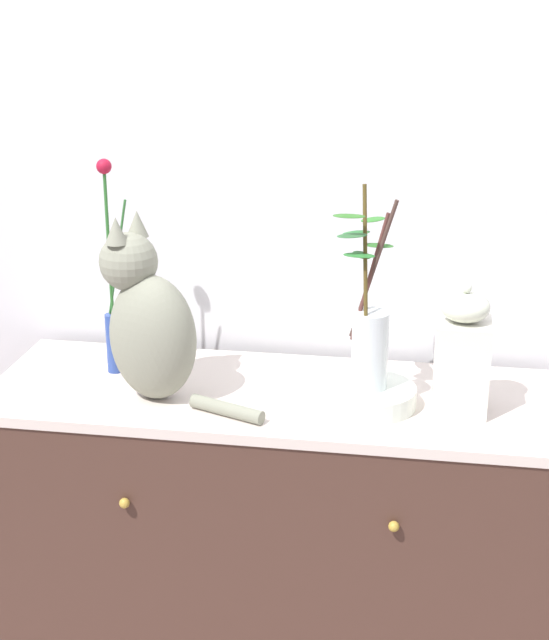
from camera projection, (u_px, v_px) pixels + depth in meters
The scene contains 7 objects.
wall_back at pixel (295, 179), 2.43m from camera, with size 4.40×0.08×2.60m, color silver.
sideboard at pixel (274, 546), 2.43m from camera, with size 1.37×0.50×0.85m.
cat_sitting at pixel (149, 322), 2.20m from camera, with size 0.41×0.24×0.43m.
vase_slim_green at pixel (113, 310), 2.35m from camera, with size 0.07×0.04×0.53m.
bowl_porcelain at pixel (368, 396), 2.20m from camera, with size 0.22×0.22×0.05m, color white.
vase_glass_clear at pixel (369, 337), 2.16m from camera, with size 0.14×0.19×0.46m.
jar_lidded_porcelain at pixel (462, 354), 2.14m from camera, with size 0.12×0.12×0.30m.
Camera 1 is at (0.34, -2.07, 1.78)m, focal length 54.06 mm.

